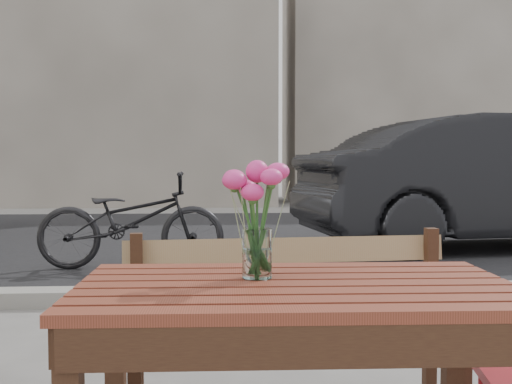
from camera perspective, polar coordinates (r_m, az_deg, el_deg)
street at (r=7.00m, az=-0.10°, el=-5.80°), size 30.00×8.12×0.12m
backdrop_buildings at (r=16.44m, az=-1.58°, el=11.75°), size 15.50×4.00×8.00m
main_table at (r=1.85m, az=3.58°, el=-11.85°), size 1.24×0.74×0.75m
main_bench at (r=2.59m, az=3.26°, el=-10.40°), size 1.36×0.51×0.83m
main_vase at (r=1.86m, az=0.10°, el=-1.17°), size 0.19×0.19×0.34m
parked_car at (r=8.46m, az=20.59°, el=0.76°), size 5.04×2.35×1.60m
bicycle at (r=6.52m, az=-11.05°, el=-2.48°), size 1.85×0.65×0.97m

